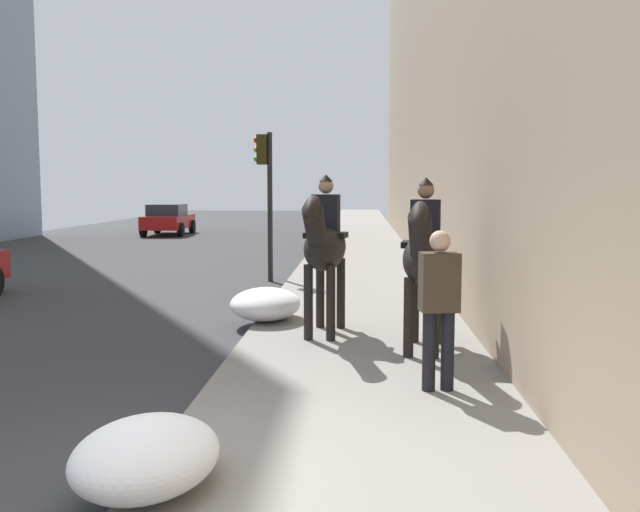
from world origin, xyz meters
name	(u,v)px	position (x,y,z in m)	size (l,w,h in m)	color
sidewalk_slab	(358,499)	(0.00, -1.68, 0.06)	(120.00, 3.35, 0.12)	gray
mounted_horse_near	(324,246)	(5.27, -1.16, 1.43)	(2.15, 0.75, 2.33)	black
mounted_horse_far	(424,256)	(4.33, -2.51, 1.38)	(2.15, 0.79, 2.28)	black
pedestrian_greeting	(439,299)	(2.53, -2.51, 1.10)	(0.31, 0.43, 1.70)	black
car_near_lane	(168,219)	(27.48, 7.25, 0.74)	(3.97, 2.00, 1.44)	maroon
traffic_light_near_curb	(266,182)	(11.79, 0.55, 2.38)	(0.20, 0.44, 3.53)	black
snow_pile_near	(146,455)	(-0.02, -0.15, 0.35)	(1.35, 1.04, 0.47)	white
snow_pile_far	(265,304)	(6.39, -0.15, 0.38)	(1.48, 1.14, 0.51)	white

